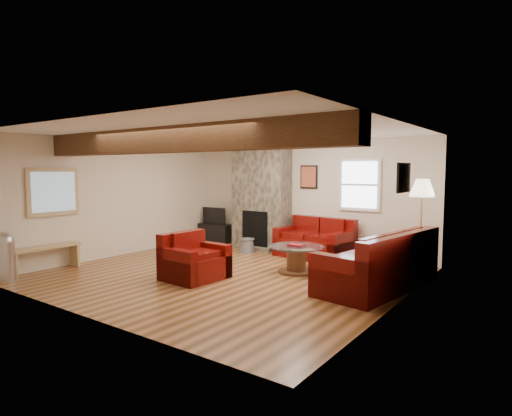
{
  "coord_description": "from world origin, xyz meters",
  "views": [
    {
      "loc": [
        4.78,
        -5.78,
        1.86
      ],
      "look_at": [
        0.35,
        0.4,
        1.18
      ],
      "focal_mm": 30.0,
      "sensor_mm": 36.0,
      "label": 1
    }
  ],
  "objects_px": {
    "sofa_three": "(378,259)",
    "television": "(216,216)",
    "floor_lamp": "(422,193)",
    "armchair_red": "(195,256)",
    "coffee_table": "(296,259)",
    "tv_cabinet": "(216,233)",
    "loveseat": "(314,238)"
  },
  "relations": [
    {
      "from": "loveseat",
      "to": "television",
      "type": "distance_m",
      "value": 3.04
    },
    {
      "from": "sofa_three",
      "to": "television",
      "type": "bearing_deg",
      "value": -101.57
    },
    {
      "from": "loveseat",
      "to": "armchair_red",
      "type": "distance_m",
      "value": 2.9
    },
    {
      "from": "tv_cabinet",
      "to": "coffee_table",
      "type": "bearing_deg",
      "value": -26.5
    },
    {
      "from": "loveseat",
      "to": "television",
      "type": "height_order",
      "value": "television"
    },
    {
      "from": "sofa_three",
      "to": "armchair_red",
      "type": "height_order",
      "value": "sofa_three"
    },
    {
      "from": "armchair_red",
      "to": "coffee_table",
      "type": "xyz_separation_m",
      "value": [
        1.18,
        1.4,
        -0.15
      ]
    },
    {
      "from": "tv_cabinet",
      "to": "television",
      "type": "xyz_separation_m",
      "value": [
        0.0,
        0.0,
        0.45
      ]
    },
    {
      "from": "coffee_table",
      "to": "armchair_red",
      "type": "bearing_deg",
      "value": -130.12
    },
    {
      "from": "loveseat",
      "to": "tv_cabinet",
      "type": "distance_m",
      "value": 3.03
    },
    {
      "from": "television",
      "to": "floor_lamp",
      "type": "xyz_separation_m",
      "value": [
        5.25,
        -0.56,
        0.77
      ]
    },
    {
      "from": "sofa_three",
      "to": "floor_lamp",
      "type": "distance_m",
      "value": 1.62
    },
    {
      "from": "loveseat",
      "to": "floor_lamp",
      "type": "relative_size",
      "value": 0.93
    },
    {
      "from": "tv_cabinet",
      "to": "loveseat",
      "type": "bearing_deg",
      "value": -5.69
    },
    {
      "from": "television",
      "to": "floor_lamp",
      "type": "relative_size",
      "value": 0.44
    },
    {
      "from": "coffee_table",
      "to": "television",
      "type": "relative_size",
      "value": 1.34
    },
    {
      "from": "armchair_red",
      "to": "television",
      "type": "xyz_separation_m",
      "value": [
        -2.2,
        3.08,
        0.29
      ]
    },
    {
      "from": "floor_lamp",
      "to": "armchair_red",
      "type": "bearing_deg",
      "value": -140.41
    },
    {
      "from": "tv_cabinet",
      "to": "floor_lamp",
      "type": "height_order",
      "value": "floor_lamp"
    },
    {
      "from": "tv_cabinet",
      "to": "television",
      "type": "distance_m",
      "value": 0.45
    },
    {
      "from": "television",
      "to": "armchair_red",
      "type": "bearing_deg",
      "value": -54.49
    },
    {
      "from": "coffee_table",
      "to": "sofa_three",
      "type": "bearing_deg",
      "value": -4.19
    },
    {
      "from": "armchair_red",
      "to": "tv_cabinet",
      "type": "relative_size",
      "value": 1.04
    },
    {
      "from": "loveseat",
      "to": "tv_cabinet",
      "type": "bearing_deg",
      "value": -178.92
    },
    {
      "from": "sofa_three",
      "to": "television",
      "type": "xyz_separation_m",
      "value": [
        -4.93,
        1.8,
        0.23
      ]
    },
    {
      "from": "sofa_three",
      "to": "coffee_table",
      "type": "height_order",
      "value": "sofa_three"
    },
    {
      "from": "coffee_table",
      "to": "television",
      "type": "bearing_deg",
      "value": 153.5
    },
    {
      "from": "sofa_three",
      "to": "television",
      "type": "height_order",
      "value": "sofa_three"
    },
    {
      "from": "sofa_three",
      "to": "floor_lamp",
      "type": "height_order",
      "value": "floor_lamp"
    },
    {
      "from": "loveseat",
      "to": "television",
      "type": "bearing_deg",
      "value": -178.92
    },
    {
      "from": "sofa_three",
      "to": "armchair_red",
      "type": "distance_m",
      "value": 3.02
    },
    {
      "from": "sofa_three",
      "to": "loveseat",
      "type": "height_order",
      "value": "sofa_three"
    }
  ]
}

